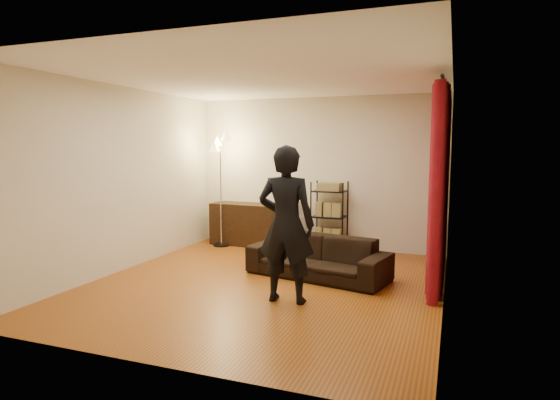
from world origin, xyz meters
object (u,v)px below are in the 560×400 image
at_px(sofa, 318,257).
at_px(floor_lamp, 221,191).
at_px(media_cabinet, 247,224).
at_px(storage_boxes, 293,224).
at_px(person, 286,224).
at_px(wire_shelf, 329,217).

relative_size(sofa, floor_lamp, 0.96).
relative_size(media_cabinet, storage_boxes, 1.54).
height_order(person, floor_lamp, floor_lamp).
distance_m(sofa, person, 1.30).
relative_size(person, media_cabinet, 1.39).
distance_m(person, floor_lamp, 3.35).
bearing_deg(sofa, person, -80.91).
bearing_deg(sofa, wire_shelf, 111.44).
bearing_deg(media_cabinet, sofa, -38.82).
xyz_separation_m(storage_boxes, wire_shelf, (0.70, -0.10, 0.18)).
relative_size(storage_boxes, wire_shelf, 0.70).
distance_m(wire_shelf, floor_lamp, 2.04).
distance_m(person, media_cabinet, 3.36).
distance_m(person, storage_boxes, 3.06).
bearing_deg(wire_shelf, sofa, -73.88).
relative_size(person, storage_boxes, 2.14).
distance_m(storage_boxes, wire_shelf, 0.73).
height_order(person, media_cabinet, person).
distance_m(sofa, floor_lamp, 2.75).
xyz_separation_m(storage_boxes, floor_lamp, (-1.29, -0.34, 0.59)).
xyz_separation_m(person, wire_shelf, (-0.20, 2.78, -0.31)).
bearing_deg(media_cabinet, storage_boxes, 8.58).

